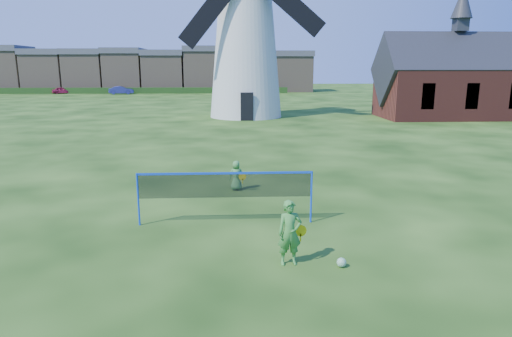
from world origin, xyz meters
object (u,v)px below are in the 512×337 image
(car_left, at_px, (62,90))
(chapel, at_px, (455,82))
(badminton_net, at_px, (225,186))
(car_right, at_px, (121,90))
(player_boy, at_px, (236,175))
(windmill, at_px, (246,40))
(play_ball, at_px, (341,262))
(player_girl, at_px, (290,233))

(car_left, bearing_deg, chapel, -147.38)
(badminton_net, xyz_separation_m, car_right, (-18.33, 64.22, -0.48))
(chapel, bearing_deg, player_boy, -130.10)
(car_right, bearing_deg, player_boy, -171.98)
(badminton_net, relative_size, car_right, 1.27)
(chapel, xyz_separation_m, car_left, (-48.58, 39.08, -2.62))
(badminton_net, bearing_deg, windmill, 87.14)
(car_left, xyz_separation_m, car_right, (10.29, -1.84, 0.09))
(play_ball, bearing_deg, chapel, 60.09)
(badminton_net, relative_size, car_left, 1.53)
(windmill, height_order, play_ball, windmill)
(badminton_net, height_order, play_ball, badminton_net)
(badminton_net, height_order, car_right, badminton_net)
(car_right, bearing_deg, car_left, 70.76)
(player_boy, xyz_separation_m, car_left, (-28.96, 62.38, 0.01))
(badminton_net, bearing_deg, car_left, 113.42)
(chapel, bearing_deg, car_right, 135.79)
(chapel, distance_m, badminton_net, 33.62)
(windmill, xyz_separation_m, player_boy, (-1.09, -25.08, -6.28))
(windmill, distance_m, player_girl, 32.16)
(player_boy, distance_m, play_ball, 7.14)
(player_girl, bearing_deg, car_right, 99.71)
(chapel, relative_size, car_right, 3.36)
(windmill, distance_m, car_left, 48.31)
(badminton_net, xyz_separation_m, car_left, (-28.61, 66.05, -0.58))
(badminton_net, distance_m, play_ball, 4.20)
(player_girl, height_order, play_ball, player_girl)
(play_ball, height_order, car_right, car_right)
(chapel, xyz_separation_m, player_girl, (-18.45, -29.80, -2.41))
(badminton_net, distance_m, player_girl, 3.23)
(windmill, bearing_deg, player_girl, -89.86)
(chapel, relative_size, player_boy, 12.09)
(chapel, xyz_separation_m, player_boy, (-19.62, -23.30, -2.63))
(chapel, distance_m, player_girl, 35.14)
(play_ball, xyz_separation_m, car_left, (-31.30, 69.11, 0.45))
(badminton_net, relative_size, play_ball, 22.95)
(chapel, height_order, car_left, chapel)
(car_left, relative_size, car_right, 0.83)
(car_left, bearing_deg, play_ball, -174.19)
(car_left, bearing_deg, windmill, -159.71)
(player_boy, distance_m, car_left, 68.78)
(player_girl, height_order, car_left, player_girl)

